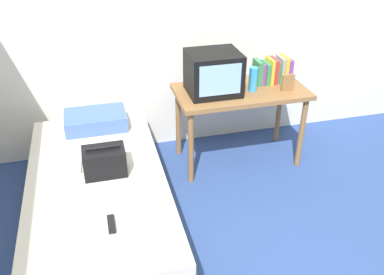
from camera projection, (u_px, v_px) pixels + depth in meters
wall_back at (176, 13)px, 3.71m from camera, size 5.20×0.10×2.60m
bed at (100, 203)px, 3.08m from camera, size 1.00×2.00×0.47m
desk at (240, 99)px, 3.69m from camera, size 1.16×0.60×0.73m
tv at (213, 73)px, 3.50m from camera, size 0.44×0.39×0.36m
water_bottle at (253, 79)px, 3.57m from camera, size 0.08×0.08×0.21m
book_row at (273, 71)px, 3.74m from camera, size 0.33×0.17×0.24m
picture_frame at (288, 83)px, 3.58m from camera, size 0.11×0.02×0.15m
pillow at (96, 120)px, 3.56m from camera, size 0.52×0.34×0.13m
handbag at (105, 161)px, 2.95m from camera, size 0.30×0.20×0.22m
magazine at (78, 209)px, 2.65m from camera, size 0.21×0.29×0.01m
remote_dark at (111, 224)px, 2.52m from camera, size 0.04×0.16×0.02m
remote_silver at (78, 167)px, 3.04m from camera, size 0.04×0.14×0.02m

